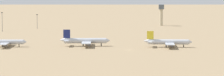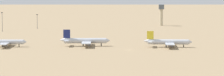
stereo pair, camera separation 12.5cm
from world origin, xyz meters
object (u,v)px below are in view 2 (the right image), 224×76
control_tower (161,13)px  light_pole_west (37,20)px  parked_jet_teal_2 (4,42)px  light_pole_east (2,21)px  parked_jet_navy_3 (85,41)px  parked_jet_yellow_4 (168,42)px

control_tower → light_pole_west: control_tower is taller
parked_jet_teal_2 → light_pole_east: (-25.92, 107.31, 6.42)m
parked_jet_navy_3 → light_pole_east: light_pole_east is taller
parked_jet_teal_2 → parked_jet_navy_3: bearing=4.5°
parked_jet_yellow_4 → light_pole_west: size_ratio=2.45×
parked_jet_navy_3 → light_pole_east: bearing=125.2°
parked_jet_yellow_4 → light_pole_west: 174.81m
parked_jet_navy_3 → control_tower: (63.69, 168.79, 8.93)m
parked_jet_navy_3 → light_pole_east: 129.81m
parked_jet_navy_3 → control_tower: size_ratio=1.64×
parked_jet_navy_3 → control_tower: 180.63m
parked_jet_navy_3 → light_pole_west: size_ratio=2.57×
parked_jet_teal_2 → parked_jet_yellow_4: 109.90m
parked_jet_navy_3 → parked_jet_yellow_4: parked_jet_navy_3 is taller
parked_jet_teal_2 → light_pole_west: (-0.04, 136.48, 4.53)m
parked_jet_teal_2 → parked_jet_navy_3: size_ratio=0.89×
parked_jet_teal_2 → control_tower: 210.27m
parked_jet_teal_2 → light_pole_west: size_ratio=2.29×
parked_jet_teal_2 → parked_jet_yellow_4: bearing=-0.7°
parked_jet_navy_3 → light_pole_west: (-54.05, 131.28, 4.14)m
control_tower → light_pole_west: 123.67m
light_pole_east → control_tower: bearing=24.9°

